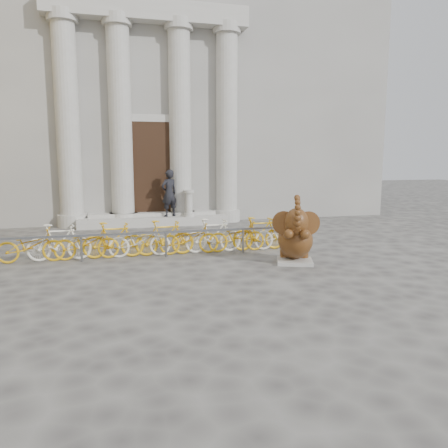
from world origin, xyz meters
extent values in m
plane|color=#474442|center=(0.00, 0.00, 0.00)|extent=(80.00, 80.00, 0.00)
cube|color=gray|center=(0.00, 15.00, 6.00)|extent=(22.00, 10.00, 12.00)
cube|color=#A8A59E|center=(0.00, 9.80, 8.40)|extent=(8.00, 1.00, 0.80)
cube|color=black|center=(0.00, 9.92, 2.30)|extent=(2.40, 0.16, 4.00)
cylinder|color=#A8A59E|center=(-3.20, 9.80, 4.00)|extent=(0.90, 0.90, 8.00)
cylinder|color=#A8A59E|center=(-1.20, 9.80, 4.00)|extent=(0.90, 0.90, 8.00)
cylinder|color=#A8A59E|center=(1.20, 9.80, 4.00)|extent=(0.90, 0.90, 8.00)
cylinder|color=#A8A59E|center=(3.20, 9.80, 4.00)|extent=(0.90, 0.90, 8.00)
cube|color=#A8A59E|center=(0.00, 9.40, 0.18)|extent=(6.00, 1.20, 0.36)
cube|color=#A8A59E|center=(2.94, 1.84, 0.05)|extent=(1.13, 1.08, 0.09)
ellipsoid|color=black|center=(3.01, 2.02, 0.36)|extent=(0.96, 0.94, 0.58)
ellipsoid|color=black|center=(2.95, 1.85, 0.62)|extent=(1.19, 1.32, 0.94)
cylinder|color=black|center=(2.82, 2.22, 0.21)|extent=(0.35, 0.35, 0.24)
cylinder|color=black|center=(3.28, 2.05, 0.21)|extent=(0.35, 0.35, 0.24)
cylinder|color=black|center=(2.64, 1.58, 0.80)|extent=(0.39, 0.58, 0.36)
cylinder|color=black|center=(3.01, 1.45, 0.80)|extent=(0.39, 0.58, 0.36)
ellipsoid|color=black|center=(2.84, 1.55, 1.12)|extent=(0.78, 0.76, 0.72)
cylinder|color=black|center=(2.59, 1.76, 1.09)|extent=(0.51, 0.42, 0.62)
cylinder|color=black|center=(3.16, 1.54, 1.09)|extent=(0.62, 0.07, 0.62)
cone|color=beige|center=(2.67, 1.42, 0.98)|extent=(0.08, 0.21, 0.10)
cone|color=beige|center=(2.88, 1.34, 0.98)|extent=(0.17, 0.21, 0.10)
cube|color=slate|center=(-0.24, 3.40, 0.70)|extent=(8.95, 0.06, 0.06)
cylinder|color=slate|center=(-2.48, 3.40, 0.35)|extent=(0.06, 0.06, 0.70)
cylinder|color=slate|center=(-0.24, 3.40, 0.35)|extent=(0.06, 0.06, 0.70)
cylinder|color=slate|center=(2.00, 3.40, 0.35)|extent=(0.06, 0.06, 0.70)
cylinder|color=slate|center=(4.04, 3.40, 0.35)|extent=(0.06, 0.06, 0.70)
imported|color=gold|center=(-3.76, 3.65, 0.50)|extent=(1.70, 0.50, 1.00)
imported|color=white|center=(-3.06, 3.65, 0.50)|extent=(1.66, 0.47, 1.00)
imported|color=gold|center=(-2.35, 3.65, 0.50)|extent=(1.70, 0.50, 1.00)
imported|color=gold|center=(-1.65, 3.65, 0.50)|extent=(1.66, 0.47, 1.00)
imported|color=white|center=(-0.94, 3.65, 0.50)|extent=(1.70, 0.50, 1.00)
imported|color=gold|center=(-0.24, 3.65, 0.50)|extent=(1.66, 0.47, 1.00)
imported|color=gold|center=(0.47, 3.65, 0.50)|extent=(1.70, 0.50, 1.00)
imported|color=white|center=(1.17, 3.65, 0.50)|extent=(1.66, 0.47, 1.00)
imported|color=gold|center=(1.88, 3.65, 0.50)|extent=(1.70, 0.50, 1.00)
imported|color=gold|center=(2.58, 3.65, 0.50)|extent=(1.66, 0.47, 1.00)
imported|color=white|center=(3.28, 3.65, 0.50)|extent=(1.70, 0.50, 1.00)
imported|color=black|center=(0.63, 9.27, 1.31)|extent=(0.82, 0.70, 1.91)
cylinder|color=#A8A59E|center=(1.41, 9.10, 0.43)|extent=(0.44, 0.44, 0.13)
cylinder|color=#A8A59E|center=(1.41, 9.10, 0.85)|extent=(0.31, 0.31, 0.99)
cylinder|color=#A8A59E|center=(1.41, 9.10, 1.38)|extent=(0.44, 0.44, 0.11)
camera|label=1|loc=(-1.65, -8.51, 2.71)|focal=35.00mm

